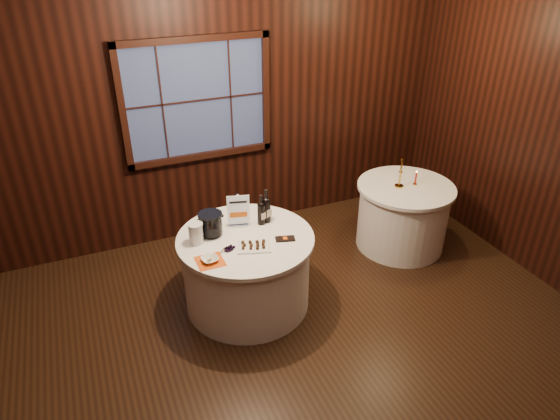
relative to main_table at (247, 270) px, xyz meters
name	(u,v)px	position (x,y,z in m)	size (l,w,h in m)	color
ground	(288,373)	(0.00, -1.00, -0.39)	(6.00, 6.00, 0.00)	black
back_wall	(197,109)	(0.00, 1.48, 1.16)	(6.00, 0.10, 3.00)	black
main_table	(247,270)	(0.00, 0.00, 0.00)	(1.28, 1.28, 0.77)	white
side_table	(402,215)	(2.00, 0.30, 0.00)	(1.08, 1.08, 0.77)	white
sign_stand	(239,215)	(0.01, 0.21, 0.50)	(0.21, 0.14, 0.34)	silver
port_bottle_left	(261,212)	(0.22, 0.17, 0.52)	(0.07, 0.08, 0.31)	black
port_bottle_right	(266,208)	(0.28, 0.19, 0.53)	(0.08, 0.09, 0.34)	black
ice_bucket	(211,224)	(-0.28, 0.16, 0.50)	(0.22, 0.22, 0.23)	black
chocolate_plate	(254,246)	(0.01, -0.20, 0.40)	(0.35, 0.28, 0.04)	white
chocolate_box	(285,239)	(0.32, -0.18, 0.39)	(0.18, 0.09, 0.01)	black
grape_bunch	(230,249)	(-0.20, -0.16, 0.40)	(0.17, 0.09, 0.04)	black
glass_pitcher	(196,233)	(-0.44, 0.08, 0.48)	(0.18, 0.14, 0.20)	white
orange_napkin	(210,261)	(-0.41, -0.25, 0.38)	(0.23, 0.23, 0.00)	#DB5012
cracker_bowl	(210,259)	(-0.41, -0.25, 0.40)	(0.14, 0.14, 0.04)	white
brass_candlestick	(400,176)	(1.91, 0.31, 0.51)	(0.10, 0.10, 0.35)	#BA883A
red_candle	(416,179)	(2.10, 0.28, 0.45)	(0.05, 0.05, 0.17)	#BA883A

